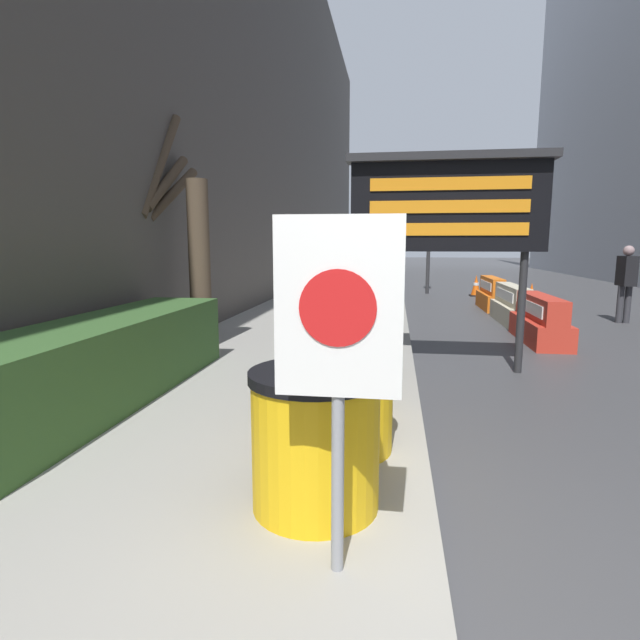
{
  "coord_description": "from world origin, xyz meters",
  "views": [
    {
      "loc": [
        -0.28,
        -2.01,
        1.69
      ],
      "look_at": [
        -1.33,
        5.0,
        0.6
      ],
      "focal_mm": 28.0,
      "sensor_mm": 36.0,
      "label": 1
    }
  ],
  "objects_px": {
    "message_board": "(447,206)",
    "barrel_drum_back": "(350,368)",
    "barrel_drum_middle": "(343,396)",
    "traffic_light_near_curb": "(430,203)",
    "traffic_cone_near": "(531,297)",
    "traffic_cone_mid": "(488,293)",
    "jersey_barrier_orange_near": "(492,295)",
    "barrel_drum_foreground": "(315,439)",
    "traffic_cone_far": "(476,286)",
    "warning_sign": "(338,335)",
    "pedestrian_worker": "(626,278)",
    "jersey_barrier_cream": "(512,306)",
    "jersey_barrier_red_striped": "(540,322)"
  },
  "relations": [
    {
      "from": "traffic_cone_near",
      "to": "warning_sign",
      "type": "bearing_deg",
      "value": -108.35
    },
    {
      "from": "traffic_cone_near",
      "to": "traffic_cone_mid",
      "type": "bearing_deg",
      "value": 125.41
    },
    {
      "from": "barrel_drum_back",
      "to": "warning_sign",
      "type": "height_order",
      "value": "warning_sign"
    },
    {
      "from": "barrel_drum_middle",
      "to": "jersey_barrier_orange_near",
      "type": "relative_size",
      "value": 0.45
    },
    {
      "from": "barrel_drum_middle",
      "to": "message_board",
      "type": "distance_m",
      "value": 3.66
    },
    {
      "from": "jersey_barrier_red_striped",
      "to": "traffic_light_near_curb",
      "type": "relative_size",
      "value": 0.46
    },
    {
      "from": "message_board",
      "to": "traffic_light_near_curb",
      "type": "distance_m",
      "value": 10.47
    },
    {
      "from": "message_board",
      "to": "barrel_drum_middle",
      "type": "bearing_deg",
      "value": -108.04
    },
    {
      "from": "jersey_barrier_cream",
      "to": "jersey_barrier_red_striped",
      "type": "bearing_deg",
      "value": -90.0
    },
    {
      "from": "jersey_barrier_cream",
      "to": "jersey_barrier_orange_near",
      "type": "height_order",
      "value": "jersey_barrier_orange_near"
    },
    {
      "from": "traffic_cone_far",
      "to": "pedestrian_worker",
      "type": "height_order",
      "value": "pedestrian_worker"
    },
    {
      "from": "barrel_drum_middle",
      "to": "barrel_drum_back",
      "type": "distance_m",
      "value": 0.86
    },
    {
      "from": "barrel_drum_foreground",
      "to": "traffic_cone_mid",
      "type": "xyz_separation_m",
      "value": [
        3.08,
        11.9,
        -0.27
      ]
    },
    {
      "from": "barrel_drum_foreground",
      "to": "traffic_light_near_curb",
      "type": "bearing_deg",
      "value": 83.87
    },
    {
      "from": "jersey_barrier_red_striped",
      "to": "pedestrian_worker",
      "type": "xyz_separation_m",
      "value": [
        2.37,
        2.48,
        0.62
      ]
    },
    {
      "from": "traffic_light_near_curb",
      "to": "jersey_barrier_orange_near",
      "type": "bearing_deg",
      "value": -69.76
    },
    {
      "from": "warning_sign",
      "to": "traffic_cone_near",
      "type": "xyz_separation_m",
      "value": [
        3.74,
        11.29,
        -0.95
      ]
    },
    {
      "from": "traffic_cone_far",
      "to": "barrel_drum_back",
      "type": "bearing_deg",
      "value": -103.84
    },
    {
      "from": "warning_sign",
      "to": "traffic_cone_far",
      "type": "xyz_separation_m",
      "value": [
        2.86,
        14.49,
        -0.96
      ]
    },
    {
      "from": "barrel_drum_middle",
      "to": "barrel_drum_back",
      "type": "bearing_deg",
      "value": 91.56
    },
    {
      "from": "barrel_drum_foreground",
      "to": "jersey_barrier_orange_near",
      "type": "xyz_separation_m",
      "value": [
        2.94,
        10.63,
        -0.19
      ]
    },
    {
      "from": "barrel_drum_foreground",
      "to": "traffic_cone_far",
      "type": "bearing_deg",
      "value": 77.62
    },
    {
      "from": "barrel_drum_back",
      "to": "pedestrian_worker",
      "type": "height_order",
      "value": "pedestrian_worker"
    },
    {
      "from": "barrel_drum_back",
      "to": "warning_sign",
      "type": "xyz_separation_m",
      "value": [
        0.15,
        -2.3,
        0.73
      ]
    },
    {
      "from": "message_board",
      "to": "traffic_light_near_curb",
      "type": "xyz_separation_m",
      "value": [
        0.46,
        10.43,
        0.85
      ]
    },
    {
      "from": "pedestrian_worker",
      "to": "traffic_cone_mid",
      "type": "bearing_deg",
      "value": 32.05
    },
    {
      "from": "traffic_cone_mid",
      "to": "traffic_cone_far",
      "type": "height_order",
      "value": "traffic_cone_far"
    },
    {
      "from": "message_board",
      "to": "pedestrian_worker",
      "type": "height_order",
      "value": "message_board"
    },
    {
      "from": "jersey_barrier_orange_near",
      "to": "pedestrian_worker",
      "type": "bearing_deg",
      "value": -39.43
    },
    {
      "from": "traffic_cone_near",
      "to": "traffic_cone_mid",
      "type": "xyz_separation_m",
      "value": [
        -0.86,
        1.2,
        -0.04
      ]
    },
    {
      "from": "barrel_drum_middle",
      "to": "traffic_light_near_curb",
      "type": "distance_m",
      "value": 13.85
    },
    {
      "from": "jersey_barrier_orange_near",
      "to": "jersey_barrier_red_striped",
      "type": "bearing_deg",
      "value": -90.0
    },
    {
      "from": "pedestrian_worker",
      "to": "jersey_barrier_cream",
      "type": "bearing_deg",
      "value": 95.33
    },
    {
      "from": "pedestrian_worker",
      "to": "barrel_drum_back",
      "type": "bearing_deg",
      "value": 140.37
    },
    {
      "from": "jersey_barrier_cream",
      "to": "barrel_drum_middle",
      "type": "bearing_deg",
      "value": -110.94
    },
    {
      "from": "message_board",
      "to": "jersey_barrier_orange_near",
      "type": "relative_size",
      "value": 1.55
    },
    {
      "from": "message_board",
      "to": "jersey_barrier_orange_near",
      "type": "bearing_deg",
      "value": 74.44
    },
    {
      "from": "message_board",
      "to": "barrel_drum_back",
      "type": "bearing_deg",
      "value": -114.66
    },
    {
      "from": "barrel_drum_foreground",
      "to": "warning_sign",
      "type": "xyz_separation_m",
      "value": [
        0.2,
        -0.59,
        0.73
      ]
    },
    {
      "from": "barrel_drum_foreground",
      "to": "traffic_light_near_curb",
      "type": "distance_m",
      "value": 14.7
    },
    {
      "from": "traffic_cone_far",
      "to": "traffic_cone_mid",
      "type": "bearing_deg",
      "value": -89.17
    },
    {
      "from": "message_board",
      "to": "jersey_barrier_orange_near",
      "type": "xyz_separation_m",
      "value": [
        1.85,
        6.65,
        -1.8
      ]
    },
    {
      "from": "traffic_cone_mid",
      "to": "pedestrian_worker",
      "type": "bearing_deg",
      "value": -55.35
    },
    {
      "from": "message_board",
      "to": "traffic_light_near_curb",
      "type": "height_order",
      "value": "traffic_light_near_curb"
    },
    {
      "from": "barrel_drum_middle",
      "to": "warning_sign",
      "type": "height_order",
      "value": "warning_sign"
    },
    {
      "from": "traffic_cone_near",
      "to": "pedestrian_worker",
      "type": "xyz_separation_m",
      "value": [
        1.37,
        -2.02,
        0.64
      ]
    },
    {
      "from": "barrel_drum_foreground",
      "to": "traffic_cone_far",
      "type": "height_order",
      "value": "barrel_drum_foreground"
    },
    {
      "from": "traffic_cone_near",
      "to": "traffic_cone_far",
      "type": "height_order",
      "value": "traffic_cone_near"
    },
    {
      "from": "warning_sign",
      "to": "traffic_cone_near",
      "type": "height_order",
      "value": "warning_sign"
    },
    {
      "from": "barrel_drum_middle",
      "to": "traffic_cone_far",
      "type": "xyz_separation_m",
      "value": [
        2.98,
        13.05,
        -0.23
      ]
    }
  ]
}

